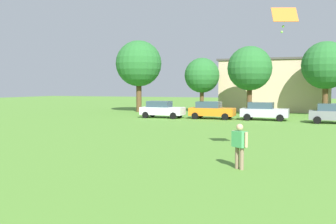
{
  "coord_description": "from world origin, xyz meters",
  "views": [
    {
      "loc": [
        3.78,
        -0.74,
        3.12
      ],
      "look_at": [
        -0.64,
        10.97,
        2.31
      ],
      "focal_mm": 42.02,
      "sensor_mm": 36.0,
      "label": 1
    }
  ],
  "objects_px": {
    "parked_car_orange_1": "(211,110)",
    "parked_car_gray_3": "(335,113)",
    "parked_car_white_0": "(162,109)",
    "parked_car_silver_2": "(264,111)",
    "adult_bystander": "(240,142)",
    "tree_center_left": "(250,69)",
    "tree_far_left": "(139,64)",
    "tree_left": "(202,76)",
    "tree_center_right": "(326,65)",
    "kite": "(284,16)"
  },
  "relations": [
    {
      "from": "parked_car_orange_1",
      "to": "parked_car_gray_3",
      "type": "relative_size",
      "value": 1.0
    },
    {
      "from": "parked_car_orange_1",
      "to": "parked_car_gray_3",
      "type": "xyz_separation_m",
      "value": [
        10.97,
        -0.95,
        0.0
      ]
    },
    {
      "from": "tree_center_right",
      "to": "parked_car_orange_1",
      "type": "bearing_deg",
      "value": -140.63
    },
    {
      "from": "tree_left",
      "to": "tree_center_right",
      "type": "bearing_deg",
      "value": -3.78
    },
    {
      "from": "adult_bystander",
      "to": "kite",
      "type": "xyz_separation_m",
      "value": [
        1.39,
        1.95,
        4.92
      ]
    },
    {
      "from": "parked_car_gray_3",
      "to": "tree_center_right",
      "type": "xyz_separation_m",
      "value": [
        -0.61,
        9.45,
        4.52
      ]
    },
    {
      "from": "adult_bystander",
      "to": "tree_left",
      "type": "height_order",
      "value": "tree_left"
    },
    {
      "from": "kite",
      "to": "tree_center_right",
      "type": "distance_m",
      "value": 28.9
    },
    {
      "from": "parked_car_silver_2",
      "to": "parked_car_white_0",
      "type": "bearing_deg",
      "value": -175.37
    },
    {
      "from": "parked_car_silver_2",
      "to": "tree_center_right",
      "type": "relative_size",
      "value": 0.54
    },
    {
      "from": "tree_center_left",
      "to": "tree_left",
      "type": "bearing_deg",
      "value": 153.97
    },
    {
      "from": "adult_bystander",
      "to": "tree_far_left",
      "type": "bearing_deg",
      "value": 158.05
    },
    {
      "from": "parked_car_white_0",
      "to": "parked_car_silver_2",
      "type": "xyz_separation_m",
      "value": [
        9.88,
        0.8,
        0.0
      ]
    },
    {
      "from": "kite",
      "to": "tree_center_right",
      "type": "height_order",
      "value": "tree_center_right"
    },
    {
      "from": "parked_car_silver_2",
      "to": "tree_center_left",
      "type": "relative_size",
      "value": 0.57
    },
    {
      "from": "adult_bystander",
      "to": "tree_center_right",
      "type": "distance_m",
      "value": 31.27
    },
    {
      "from": "adult_bystander",
      "to": "parked_car_gray_3",
      "type": "distance_m",
      "value": 21.71
    },
    {
      "from": "kite",
      "to": "parked_car_white_0",
      "type": "distance_m",
      "value": 24.28
    },
    {
      "from": "adult_bystander",
      "to": "parked_car_silver_2",
      "type": "distance_m",
      "value": 22.59
    },
    {
      "from": "parked_car_silver_2",
      "to": "tree_center_right",
      "type": "xyz_separation_m",
      "value": [
        5.44,
        8.25,
        4.52
      ]
    },
    {
      "from": "tree_center_right",
      "to": "parked_car_white_0",
      "type": "bearing_deg",
      "value": -149.42
    },
    {
      "from": "tree_center_right",
      "to": "adult_bystander",
      "type": "bearing_deg",
      "value": -96.6
    },
    {
      "from": "parked_car_gray_3",
      "to": "parked_car_orange_1",
      "type": "bearing_deg",
      "value": 175.07
    },
    {
      "from": "adult_bystander",
      "to": "parked_car_orange_1",
      "type": "bearing_deg",
      "value": 143.83
    },
    {
      "from": "parked_car_silver_2",
      "to": "parked_car_gray_3",
      "type": "distance_m",
      "value": 6.16
    },
    {
      "from": "parked_car_silver_2",
      "to": "tree_left",
      "type": "relative_size",
      "value": 0.65
    },
    {
      "from": "parked_car_gray_3",
      "to": "kite",
      "type": "bearing_deg",
      "value": -98.15
    },
    {
      "from": "parked_car_orange_1",
      "to": "tree_center_left",
      "type": "bearing_deg",
      "value": 67.62
    },
    {
      "from": "parked_car_gray_3",
      "to": "tree_center_right",
      "type": "distance_m",
      "value": 10.5
    },
    {
      "from": "parked_car_orange_1",
      "to": "parked_car_silver_2",
      "type": "distance_m",
      "value": 4.94
    },
    {
      "from": "parked_car_silver_2",
      "to": "parked_car_gray_3",
      "type": "xyz_separation_m",
      "value": [
        6.04,
        -1.2,
        0.0
      ]
    },
    {
      "from": "kite",
      "to": "tree_center_left",
      "type": "xyz_separation_m",
      "value": [
        -5.58,
        26.68,
        -0.86
      ]
    },
    {
      "from": "adult_bystander",
      "to": "tree_center_left",
      "type": "distance_m",
      "value": 29.22
    },
    {
      "from": "kite",
      "to": "parked_car_gray_3",
      "type": "xyz_separation_m",
      "value": [
        2.77,
        19.36,
        -5.09
      ]
    },
    {
      "from": "tree_left",
      "to": "tree_center_left",
      "type": "distance_m",
      "value": 6.98
    },
    {
      "from": "parked_car_gray_3",
      "to": "tree_far_left",
      "type": "bearing_deg",
      "value": 159.65
    },
    {
      "from": "parked_car_white_0",
      "to": "tree_center_left",
      "type": "bearing_deg",
      "value": 42.41
    },
    {
      "from": "parked_car_orange_1",
      "to": "tree_center_right",
      "type": "distance_m",
      "value": 14.16
    },
    {
      "from": "parked_car_orange_1",
      "to": "tree_center_right",
      "type": "height_order",
      "value": "tree_center_right"
    },
    {
      "from": "adult_bystander",
      "to": "parked_car_white_0",
      "type": "xyz_separation_m",
      "value": [
        -11.76,
        21.71,
        -0.17
      ]
    },
    {
      "from": "parked_car_orange_1",
      "to": "tree_center_left",
      "type": "height_order",
      "value": "tree_center_left"
    },
    {
      "from": "adult_bystander",
      "to": "tree_center_right",
      "type": "bearing_deg",
      "value": 120.22
    },
    {
      "from": "parked_car_white_0",
      "to": "tree_far_left",
      "type": "relative_size",
      "value": 0.49
    },
    {
      "from": "parked_car_orange_1",
      "to": "tree_left",
      "type": "height_order",
      "value": "tree_left"
    },
    {
      "from": "parked_car_white_0",
      "to": "tree_left",
      "type": "relative_size",
      "value": 0.65
    },
    {
      "from": "parked_car_orange_1",
      "to": "tree_left",
      "type": "bearing_deg",
      "value": 111.02
    },
    {
      "from": "parked_car_orange_1",
      "to": "tree_center_right",
      "type": "bearing_deg",
      "value": 39.37
    },
    {
      "from": "adult_bystander",
      "to": "parked_car_gray_3",
      "type": "relative_size",
      "value": 0.4
    },
    {
      "from": "adult_bystander",
      "to": "parked_car_silver_2",
      "type": "relative_size",
      "value": 0.4
    },
    {
      "from": "parked_car_silver_2",
      "to": "tree_left",
      "type": "bearing_deg",
      "value": 133.0
    }
  ]
}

